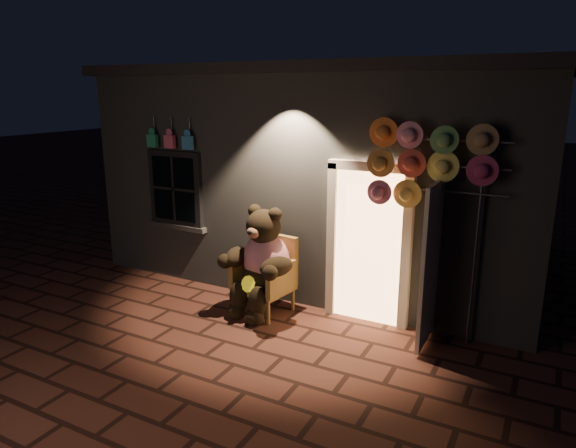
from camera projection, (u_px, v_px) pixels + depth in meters
The scene contains 5 objects.
ground at pixel (225, 341), 6.48m from camera, with size 60.00×60.00×0.00m, color #532A1F.
shop_building at pixel (346, 165), 9.45m from camera, with size 7.30×5.95×3.51m.
wicker_armchair at pixel (268, 274), 7.29m from camera, with size 0.83×0.77×1.09m.
teddy_bear at pixel (262, 262), 7.12m from camera, with size 1.12×0.94×1.56m.
hat_rack at pixel (424, 162), 6.07m from camera, with size 1.69×0.22×2.74m.
Camera 1 is at (3.46, -4.83, 3.09)m, focal length 32.00 mm.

